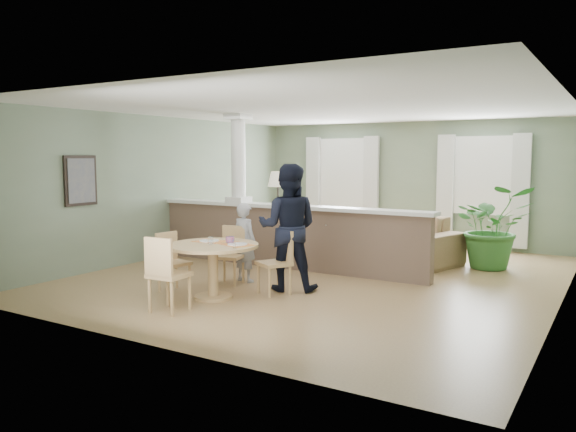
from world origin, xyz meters
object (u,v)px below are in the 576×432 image
Objects in this scene: chair_near at (165,271)px; child_person at (245,242)px; sofa at (381,236)px; man_person at (288,227)px; dining_table at (214,255)px; chair_side at (171,259)px; houseplant at (493,227)px; chair_far_boy at (231,252)px; chair_far_man at (278,259)px.

child_person is (-0.18, 1.95, 0.09)m from chair_near.
sofa is 1.61× the size of man_person.
dining_table is 0.68× the size of man_person.
sofa reaches higher than chair_side.
chair_far_boy is (-3.20, -3.26, -0.24)m from houseplant.
houseplant reaches higher than chair_far_boy.
chair_near is at bearing -92.57° from chair_far_boy.
chair_far_boy is 0.27m from child_person.
man_person reaches higher than chair_side.
chair_far_man is (-0.23, -3.32, 0.07)m from sofa.
houseplant is at bearing 20.20° from sofa.
chair_far_boy reaches higher than sofa.
dining_table reaches higher than chair_side.
chair_near is (-2.90, -5.01, -0.20)m from houseplant.
man_person is (0.97, 0.08, 0.43)m from chair_far_boy.
chair_side is at bearing 73.29° from child_person.
chair_far_boy is at bearing -94.09° from sofa.
chair_near reaches higher than dining_table.
houseplant is 1.18× the size of child_person.
chair_side is (-1.41, -0.67, -0.03)m from chair_far_man.
houseplant is at bearing -146.68° from man_person.
chair_side is 1.75m from man_person.
man_person is (0.67, 1.83, 0.39)m from chair_near.
houseplant reaches higher than sofa.
chair_far_boy is at bearing 112.15° from dining_table.
houseplant is 5.79m from chair_near.
houseplant reaches higher than chair_side.
chair_near is at bearing -85.29° from chair_far_man.
chair_far_boy is 0.48× the size of man_person.
chair_far_man is (0.61, 0.69, -0.10)m from dining_table.
sofa is at bearing -104.02° from chair_near.
chair_side is (-0.74, 0.90, -0.06)m from chair_near.
man_person is at bearing 56.94° from dining_table.
houseplant is 0.79× the size of man_person.
sofa is 3.36m from chair_far_boy.
chair_side is (-0.80, 0.02, -0.13)m from dining_table.
chair_side is 0.46× the size of man_person.
sofa is 3.33m from chair_far_man.
chair_near is 1.99m from man_person.
dining_table is 1.10m from child_person.
chair_far_boy is at bearing 72.34° from child_person.
child_person is (-0.24, 1.07, 0.02)m from dining_table.
chair_far_man is at bearing 67.55° from man_person.
man_person reaches higher than chair_far_man.
chair_far_man is at bearing -77.19° from sofa.
man_person is (-2.23, -3.18, 0.19)m from houseplant.
dining_table is at bearing 35.24° from man_person.
man_person is at bearing 117.08° from chair_far_man.
sofa is 2.40× the size of child_person.
child_person reaches higher than chair_near.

